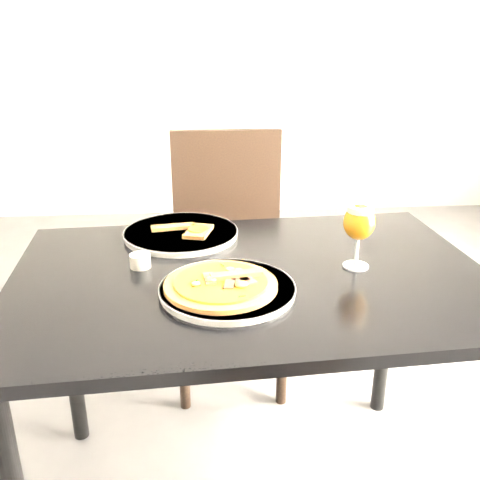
{
  "coord_description": "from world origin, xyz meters",
  "views": [
    {
      "loc": [
        0.09,
        -0.95,
        1.32
      ],
      "look_at": [
        0.19,
        0.29,
        0.83
      ],
      "focal_mm": 40.0,
      "sensor_mm": 36.0,
      "label": 1
    }
  ],
  "objects": [
    {
      "name": "crust_scraps",
      "position": [
        0.06,
        0.53,
        0.77
      ],
      "size": [
        0.19,
        0.13,
        0.01
      ],
      "rotation": [
        0.0,
        0.0,
        0.59
      ],
      "color": "brown",
      "rests_on": "plate_second"
    },
    {
      "name": "beer_glass",
      "position": [
        0.49,
        0.28,
        0.87
      ],
      "size": [
        0.08,
        0.08,
        0.17
      ],
      "color": "#B1B6BA",
      "rests_on": "dining_table"
    },
    {
      "name": "chair_far",
      "position": [
        0.2,
        0.95,
        0.53
      ],
      "size": [
        0.45,
        0.45,
        0.97
      ],
      "rotation": [
        0.0,
        0.0,
        -0.0
      ],
      "color": "black",
      "rests_on": "ground"
    },
    {
      "name": "pizza",
      "position": [
        0.14,
        0.16,
        0.78
      ],
      "size": [
        0.26,
        0.26,
        0.03
      ],
      "rotation": [
        0.0,
        0.0,
        -0.14
      ],
      "color": "brown",
      "rests_on": "plate_main"
    },
    {
      "name": "dining_table",
      "position": [
        0.22,
        0.27,
        0.66
      ],
      "size": [
        1.25,
        0.87,
        0.75
      ],
      "rotation": [
        0.0,
        0.0,
        0.06
      ],
      "color": "black",
      "rests_on": "ground"
    },
    {
      "name": "plate_second",
      "position": [
        0.03,
        0.54,
        0.76
      ],
      "size": [
        0.43,
        0.43,
        0.02
      ],
      "primitive_type": "cylinder",
      "rotation": [
        0.0,
        0.0,
        0.34
      ],
      "color": "silver",
      "rests_on": "dining_table"
    },
    {
      "name": "plate_main",
      "position": [
        0.15,
        0.16,
        0.76
      ],
      "size": [
        0.39,
        0.39,
        0.02
      ],
      "primitive_type": "cylinder",
      "rotation": [
        0.0,
        0.0,
        -0.26
      ],
      "color": "silver",
      "rests_on": "dining_table"
    },
    {
      "name": "loose_crust",
      "position": [
        0.15,
        0.31,
        0.75
      ],
      "size": [
        0.12,
        0.05,
        0.01
      ],
      "primitive_type": "cube",
      "rotation": [
        0.0,
        0.0,
        0.19
      ],
      "color": "brown",
      "rests_on": "dining_table"
    },
    {
      "name": "sauce_cup",
      "position": [
        -0.07,
        0.32,
        0.77
      ],
      "size": [
        0.05,
        0.05,
        0.04
      ],
      "color": "beige",
      "rests_on": "dining_table"
    }
  ]
}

